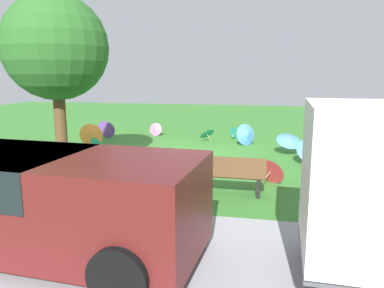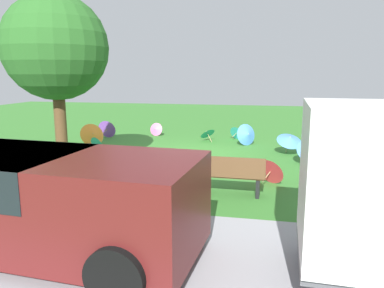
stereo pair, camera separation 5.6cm
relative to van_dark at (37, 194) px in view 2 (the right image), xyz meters
The scene contains 17 objects.
ground 7.33m from the van_dark, 96.42° to the right, with size 40.00×40.00×0.00m, color #387A2D.
road_strip 1.23m from the van_dark, 169.46° to the left, with size 40.00×4.19×0.01m, color #9E9EA3.
van_dark is the anchor object (origin of this frame).
park_bench 4.16m from the van_dark, 127.92° to the right, with size 1.61×0.51×0.90m.
shade_tree 5.21m from the van_dark, 63.61° to the right, with size 2.69×2.69×4.69m.
parasol_teal_0 7.04m from the van_dark, 71.53° to the right, with size 0.71×0.67×0.64m.
parasol_purple_0 10.37m from the van_dark, 71.28° to the right, with size 0.77×0.70×0.78m.
parasol_blue_0 9.63m from the van_dark, 105.50° to the right, with size 0.86×0.82×0.83m.
parasol_blue_2 8.11m from the van_dark, 124.80° to the right, with size 1.03×0.95×0.79m.
parasol_orange_0 8.65m from the van_dark, 68.65° to the right, with size 1.00×1.01×0.85m.
parasol_teal_1 9.85m from the van_dark, 95.48° to the right, with size 0.81×0.81×0.60m.
parasol_teal_3 10.68m from the van_dark, 101.21° to the right, with size 0.65×0.57×0.56m.
parasol_purple_1 10.11m from the van_dark, 130.56° to the right, with size 0.91×0.85×0.82m.
parasol_red_0 5.60m from the van_dark, 128.57° to the right, with size 0.81×0.75×0.69m.
parasol_teal_4 7.44m from the van_dark, 132.14° to the right, with size 1.15×1.10×0.83m.
parasol_pink_1 10.75m from the van_dark, 82.14° to the right, with size 0.60×0.54×0.58m.
parasol_blue_3 8.94m from the van_dark, 117.06° to the right, with size 1.07×1.06×0.80m.
Camera 2 is at (-2.57, 11.99, 2.70)m, focal length 34.93 mm.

